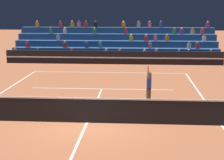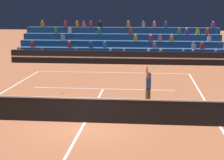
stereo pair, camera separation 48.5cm
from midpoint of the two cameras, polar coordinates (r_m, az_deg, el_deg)
ground_plane at (r=15.64m, az=-3.28°, el=-6.48°), size 120.00×120.00×0.00m
court_lines at (r=15.64m, az=-3.28°, el=-6.47°), size 11.10×23.90×0.01m
tennis_net at (r=15.49m, az=-3.30°, el=-4.56°), size 12.00×0.10×1.10m
sponsor_banner_wall at (r=31.02m, az=1.21°, el=3.45°), size 18.00×0.26×1.10m
bleacher_stand at (r=34.72m, az=1.71°, el=5.06°), size 18.25×4.75×3.38m
tennis_player at (r=17.78m, az=6.33°, el=-1.10°), size 0.37×1.43×2.19m
tennis_ball at (r=20.76m, az=-6.91°, el=-1.99°), size 0.07×0.07×0.07m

